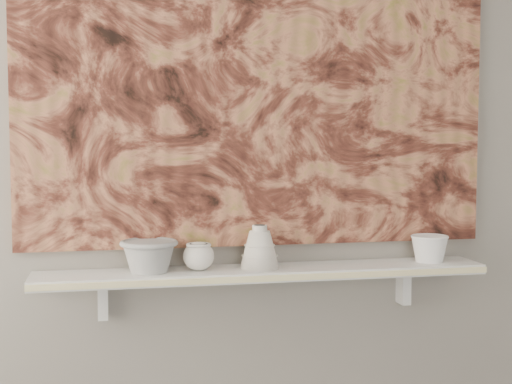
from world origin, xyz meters
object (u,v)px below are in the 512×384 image
object	(u,v)px
shelf	(264,273)
bowl_grey	(149,256)
cup_cream	(199,256)
bowl_white	(429,248)
bell_vessel	(260,247)
painting	(259,71)

from	to	relation	value
shelf	bowl_grey	bearing A→B (deg)	180.00
cup_cream	bowl_white	size ratio (longest dim) A/B	0.78
bowl_white	bell_vessel	bearing A→B (deg)	180.00
bowl_white	shelf	bearing A→B (deg)	180.00
cup_cream	bowl_white	xyz separation A→B (m)	(0.75, 0.00, 0.00)
painting	bell_vessel	bearing A→B (deg)	-100.15
bowl_grey	painting	bearing A→B (deg)	12.86
painting	bowl_grey	size ratio (longest dim) A/B	8.65
bowl_grey	bell_vessel	bearing A→B (deg)	0.00
painting	bell_vessel	xyz separation A→B (m)	(-0.01, -0.08, -0.54)
shelf	cup_cream	distance (m)	0.21
shelf	bowl_grey	xyz separation A→B (m)	(-0.35, 0.00, 0.07)
bell_vessel	shelf	bearing A→B (deg)	0.00
bowl_grey	cup_cream	world-z (taller)	bowl_grey
bowl_grey	bell_vessel	distance (m)	0.34
painting	bowl_grey	distance (m)	0.67
shelf	cup_cream	size ratio (longest dim) A/B	14.79
bowl_grey	shelf	bearing A→B (deg)	0.00
painting	bowl_white	size ratio (longest dim) A/B	12.41
cup_cream	bell_vessel	bearing A→B (deg)	0.00
shelf	painting	bearing A→B (deg)	90.00
bowl_grey	bell_vessel	world-z (taller)	bell_vessel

